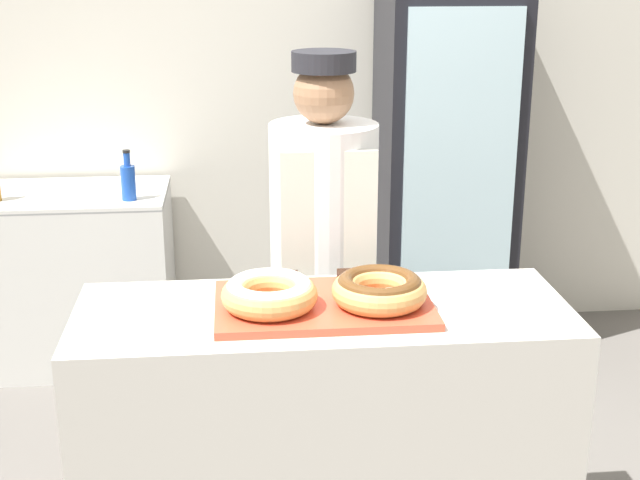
% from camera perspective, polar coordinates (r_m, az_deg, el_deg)
% --- Properties ---
extents(wall_back, '(8.00, 0.06, 2.70)m').
position_cam_1_polar(wall_back, '(4.59, -2.53, 10.47)').
color(wall_back, silver).
rests_on(wall_back, ground_plane).
extents(display_counter, '(1.46, 0.56, 0.95)m').
position_cam_1_polar(display_counter, '(2.84, 0.20, -13.30)').
color(display_counter, beige).
rests_on(display_counter, ground_plane).
extents(serving_tray, '(0.63, 0.41, 0.02)m').
position_cam_1_polar(serving_tray, '(2.62, 0.22, -4.17)').
color(serving_tray, '#D84C33').
rests_on(serving_tray, display_counter).
extents(donut_light_glaze, '(0.28, 0.28, 0.09)m').
position_cam_1_polar(donut_light_glaze, '(2.55, -3.26, -3.38)').
color(donut_light_glaze, tan).
rests_on(donut_light_glaze, serving_tray).
extents(donut_chocolate_glaze, '(0.28, 0.28, 0.09)m').
position_cam_1_polar(donut_chocolate_glaze, '(2.58, 3.82, -3.13)').
color(donut_chocolate_glaze, tan).
rests_on(donut_chocolate_glaze, serving_tray).
extents(brownie_back_left, '(0.07, 0.07, 0.03)m').
position_cam_1_polar(brownie_back_left, '(2.74, -2.15, -2.51)').
color(brownie_back_left, black).
rests_on(brownie_back_left, serving_tray).
extents(brownie_back_right, '(0.07, 0.07, 0.03)m').
position_cam_1_polar(brownie_back_right, '(2.76, 1.92, -2.37)').
color(brownie_back_right, black).
rests_on(brownie_back_right, serving_tray).
extents(baker_person, '(0.39, 0.39, 1.63)m').
position_cam_1_polar(baker_person, '(3.26, 0.24, -1.68)').
color(baker_person, '#4C4C51').
rests_on(baker_person, ground_plane).
extents(beverage_fridge, '(0.63, 0.60, 1.87)m').
position_cam_1_polar(beverage_fridge, '(4.42, 7.97, 4.57)').
color(beverage_fridge, black).
rests_on(beverage_fridge, ground_plane).
extents(chest_freezer, '(0.90, 0.60, 0.86)m').
position_cam_1_polar(chest_freezer, '(4.51, -15.20, -2.27)').
color(chest_freezer, silver).
rests_on(chest_freezer, ground_plane).
extents(bottle_blue, '(0.07, 0.07, 0.23)m').
position_cam_1_polar(bottle_blue, '(4.17, -12.18, 3.73)').
color(bottle_blue, '#1E4CB2').
rests_on(bottle_blue, chest_freezer).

